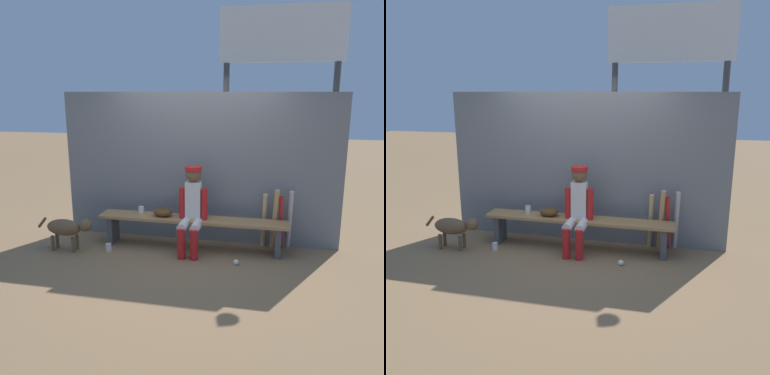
# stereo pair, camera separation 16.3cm
# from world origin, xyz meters

# --- Properties ---
(ground_plane) EXTENTS (30.00, 30.00, 0.00)m
(ground_plane) POSITION_xyz_m (0.00, 0.00, 0.00)
(ground_plane) COLOR olive
(chainlink_fence) EXTENTS (4.16, 0.03, 2.22)m
(chainlink_fence) POSITION_xyz_m (0.00, 0.39, 1.11)
(chainlink_fence) COLOR slate
(chainlink_fence) RESTS_ON ground_plane
(dugout_bench) EXTENTS (2.73, 0.36, 0.46)m
(dugout_bench) POSITION_xyz_m (0.00, 0.00, 0.37)
(dugout_bench) COLOR #AD7F4C
(dugout_bench) RESTS_ON ground_plane
(player_seated) EXTENTS (0.41, 0.55, 1.22)m
(player_seated) POSITION_xyz_m (0.02, -0.11, 0.66)
(player_seated) COLOR silver
(player_seated) RESTS_ON ground_plane
(baseball_glove) EXTENTS (0.28, 0.20, 0.12)m
(baseball_glove) POSITION_xyz_m (-0.43, 0.00, 0.52)
(baseball_glove) COLOR #593819
(baseball_glove) RESTS_ON dugout_bench
(bat_wood_natural) EXTENTS (0.09, 0.19, 0.82)m
(bat_wood_natural) POSITION_xyz_m (1.01, 0.29, 0.41)
(bat_wood_natural) COLOR tan
(bat_wood_natural) RESTS_ON ground_plane
(bat_wood_tan) EXTENTS (0.12, 0.29, 0.92)m
(bat_wood_tan) POSITION_xyz_m (1.16, 0.21, 0.46)
(bat_wood_tan) COLOR tan
(bat_wood_tan) RESTS_ON ground_plane
(bat_aluminum_red) EXTENTS (0.10, 0.26, 0.82)m
(bat_aluminum_red) POSITION_xyz_m (1.25, 0.24, 0.41)
(bat_aluminum_red) COLOR #B22323
(bat_aluminum_red) RESTS_ON ground_plane
(bat_aluminum_silver) EXTENTS (0.08, 0.23, 0.88)m
(bat_aluminum_silver) POSITION_xyz_m (1.37, 0.31, 0.44)
(bat_aluminum_silver) COLOR #B7B7BC
(bat_aluminum_silver) RESTS_ON ground_plane
(baseball) EXTENTS (0.07, 0.07, 0.07)m
(baseball) POSITION_xyz_m (0.69, -0.43, 0.04)
(baseball) COLOR white
(baseball) RESTS_ON ground_plane
(cup_on_ground) EXTENTS (0.08, 0.08, 0.11)m
(cup_on_ground) POSITION_xyz_m (-1.15, -0.34, 0.06)
(cup_on_ground) COLOR silver
(cup_on_ground) RESTS_ON ground_plane
(cup_on_bench) EXTENTS (0.08, 0.08, 0.11)m
(cup_on_bench) POSITION_xyz_m (-0.78, 0.06, 0.52)
(cup_on_bench) COLOR silver
(cup_on_bench) RESTS_ON dugout_bench
(scoreboard) EXTENTS (2.23, 0.27, 3.77)m
(scoreboard) POSITION_xyz_m (1.19, 1.41, 2.66)
(scoreboard) COLOR #3F3F42
(scoreboard) RESTS_ON ground_plane
(dog) EXTENTS (0.84, 0.20, 0.49)m
(dog) POSITION_xyz_m (-1.72, -0.43, 0.34)
(dog) COLOR brown
(dog) RESTS_ON ground_plane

